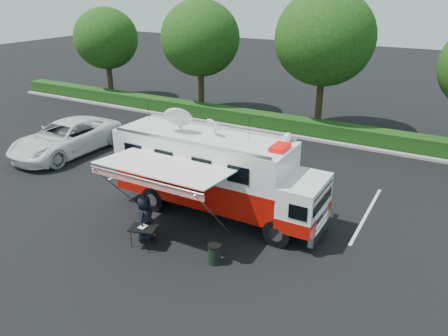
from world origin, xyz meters
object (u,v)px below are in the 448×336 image
Objects in this scene: command_truck at (216,173)px; trash_bin at (214,254)px; folding_table at (143,229)px; white_suv at (68,153)px.

command_truck reaches higher than trash_bin.
command_truck reaches higher than folding_table.
command_truck is at bearing 74.15° from folding_table.
folding_table is 2.83m from trash_bin.
folding_table is (-1.01, -3.55, -1.07)m from command_truck.
folding_table is at bearing -105.85° from command_truck.
command_truck is 1.34× the size of white_suv.
white_suv reaches higher than folding_table.
trash_bin is (1.76, -3.15, -1.48)m from command_truck.
white_suv is 9.26× the size of trash_bin.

